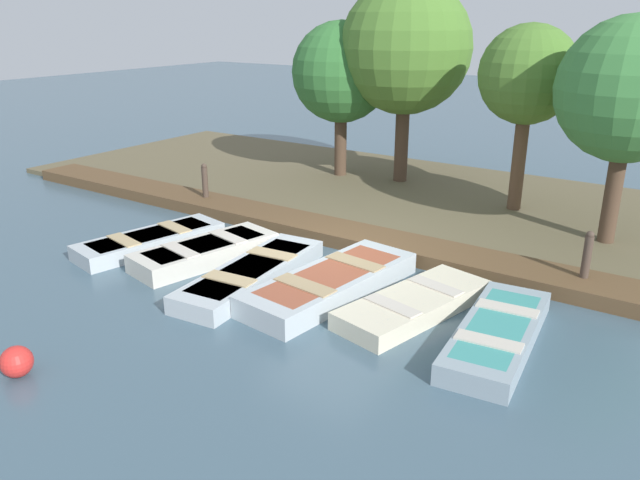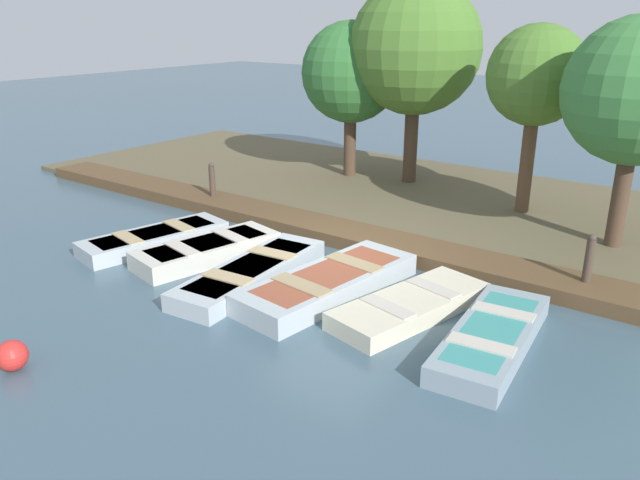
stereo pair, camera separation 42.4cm
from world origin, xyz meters
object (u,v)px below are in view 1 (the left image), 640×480
(rowboat_2, at_px, (252,274))
(rowboat_5, at_px, (497,334))
(rowboat_3, at_px, (331,283))
(park_tree_far_left, at_px, (341,73))
(mooring_post_near, at_px, (205,186))
(buoy, at_px, (17,362))
(rowboat_1, at_px, (205,252))
(park_tree_left, at_px, (406,48))
(rowboat_4, at_px, (414,304))
(park_tree_right, at_px, (630,91))
(rowboat_0, at_px, (150,241))
(mooring_post_far, at_px, (586,262))
(park_tree_center, at_px, (528,76))

(rowboat_2, height_order, rowboat_5, rowboat_2)
(rowboat_3, relative_size, park_tree_far_left, 0.82)
(mooring_post_near, bearing_deg, rowboat_2, 53.39)
(rowboat_3, xyz_separation_m, buoy, (4.63, -2.08, 0.02))
(rowboat_1, distance_m, park_tree_far_left, 7.76)
(park_tree_left, bearing_deg, buoy, 1.62)
(rowboat_4, height_order, buoy, buoy)
(rowboat_1, xyz_separation_m, park_tree_left, (-7.46, 0.51, 3.60))
(park_tree_right, bearing_deg, rowboat_0, -55.50)
(mooring_post_far, xyz_separation_m, park_tree_right, (-2.64, -0.13, 2.68))
(park_tree_left, bearing_deg, rowboat_2, 7.03)
(rowboat_1, xyz_separation_m, rowboat_5, (0.00, 5.98, -0.02))
(rowboat_1, height_order, mooring_post_near, mooring_post_near)
(park_tree_far_left, height_order, park_tree_center, park_tree_far_left)
(park_tree_right, bearing_deg, park_tree_far_left, -102.81)
(rowboat_0, height_order, mooring_post_far, mooring_post_far)
(rowboat_2, xyz_separation_m, park_tree_left, (-7.77, -0.96, 3.62))
(rowboat_1, xyz_separation_m, rowboat_2, (0.31, 1.47, -0.02))
(park_tree_right, bearing_deg, rowboat_1, -50.61)
(rowboat_2, xyz_separation_m, park_tree_center, (-6.87, 2.65, 3.14))
(rowboat_5, bearing_deg, rowboat_4, -105.16)
(rowboat_2, relative_size, mooring_post_near, 3.19)
(mooring_post_near, bearing_deg, rowboat_4, 70.92)
(rowboat_2, bearing_deg, buoy, -13.64)
(mooring_post_near, bearing_deg, rowboat_0, 21.19)
(park_tree_far_left, relative_size, park_tree_center, 1.01)
(park_tree_far_left, distance_m, park_tree_left, 1.98)
(rowboat_5, bearing_deg, park_tree_far_left, -140.11)
(rowboat_1, height_order, rowboat_5, rowboat_1)
(buoy, distance_m, park_tree_right, 11.74)
(rowboat_4, xyz_separation_m, park_tree_center, (-6.32, -0.37, 3.15))
(rowboat_3, bearing_deg, rowboat_1, -81.20)
(rowboat_3, bearing_deg, rowboat_5, 94.94)
(rowboat_5, distance_m, park_tree_right, 6.17)
(rowboat_4, bearing_deg, park_tree_far_left, -126.73)
(rowboat_5, height_order, mooring_post_near, mooring_post_near)
(rowboat_0, xyz_separation_m, park_tree_right, (-5.45, 7.93, 3.08))
(park_tree_far_left, bearing_deg, rowboat_3, 31.19)
(rowboat_4, distance_m, mooring_post_near, 7.46)
(mooring_post_near, bearing_deg, rowboat_3, 64.83)
(rowboat_4, height_order, park_tree_far_left, park_tree_far_left)
(buoy, height_order, park_tree_left, park_tree_left)
(rowboat_5, height_order, park_tree_right, park_tree_right)
(park_tree_far_left, bearing_deg, buoy, 10.46)
(rowboat_4, bearing_deg, mooring_post_far, 152.06)
(mooring_post_near, xyz_separation_m, park_tree_right, (-2.64, 9.02, 2.68))
(rowboat_5, relative_size, mooring_post_near, 2.77)
(rowboat_4, relative_size, mooring_post_near, 2.69)
(rowboat_0, height_order, rowboat_2, rowboat_2)
(park_tree_center, bearing_deg, rowboat_3, -10.36)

